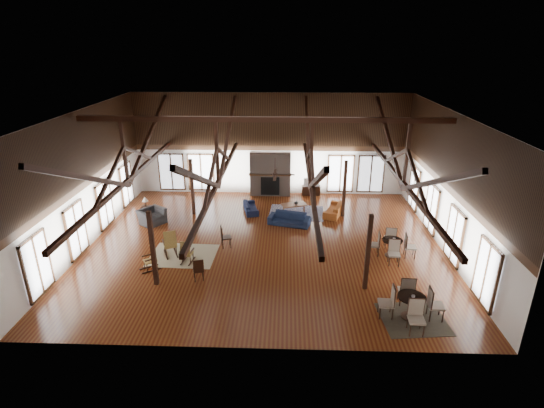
{
  "coord_description": "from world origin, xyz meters",
  "views": [
    {
      "loc": [
        0.97,
        -17.45,
        8.91
      ],
      "look_at": [
        0.31,
        1.0,
        1.62
      ],
      "focal_mm": 28.0,
      "sensor_mm": 36.0,
      "label": 1
    }
  ],
  "objects_px": {
    "sofa_navy_left": "(251,207)",
    "coffee_table": "(294,205)",
    "sofa_orange": "(334,209)",
    "sofa_navy_front": "(289,219)",
    "cafe_table_far": "(392,245)",
    "tv_console": "(311,190)",
    "armchair": "(152,216)",
    "cafe_table_near": "(411,303)"
  },
  "relations": [
    {
      "from": "sofa_orange",
      "to": "coffee_table",
      "type": "xyz_separation_m",
      "value": [
        -2.16,
        0.1,
        0.16
      ]
    },
    {
      "from": "sofa_navy_front",
      "to": "armchair",
      "type": "distance_m",
      "value": 7.01
    },
    {
      "from": "sofa_navy_front",
      "to": "coffee_table",
      "type": "bearing_deg",
      "value": 95.96
    },
    {
      "from": "sofa_navy_left",
      "to": "coffee_table",
      "type": "height_order",
      "value": "coffee_table"
    },
    {
      "from": "sofa_navy_left",
      "to": "sofa_orange",
      "type": "xyz_separation_m",
      "value": [
        4.52,
        -0.19,
        0.04
      ]
    },
    {
      "from": "armchair",
      "to": "cafe_table_near",
      "type": "xyz_separation_m",
      "value": [
        11.09,
        -7.44,
        0.18
      ]
    },
    {
      "from": "sofa_orange",
      "to": "armchair",
      "type": "bearing_deg",
      "value": -61.32
    },
    {
      "from": "sofa_navy_left",
      "to": "tv_console",
      "type": "height_order",
      "value": "tv_console"
    },
    {
      "from": "sofa_navy_front",
      "to": "cafe_table_far",
      "type": "height_order",
      "value": "cafe_table_far"
    },
    {
      "from": "sofa_orange",
      "to": "cafe_table_far",
      "type": "bearing_deg",
      "value": 42.88
    },
    {
      "from": "cafe_table_near",
      "to": "sofa_orange",
      "type": "bearing_deg",
      "value": 100.47
    },
    {
      "from": "cafe_table_near",
      "to": "cafe_table_far",
      "type": "relative_size",
      "value": 1.07
    },
    {
      "from": "tv_console",
      "to": "cafe_table_near",
      "type": "bearing_deg",
      "value": -77.08
    },
    {
      "from": "sofa_orange",
      "to": "tv_console",
      "type": "xyz_separation_m",
      "value": [
        -1.09,
        2.99,
        -0.02
      ]
    },
    {
      "from": "cafe_table_near",
      "to": "cafe_table_far",
      "type": "height_order",
      "value": "cafe_table_near"
    },
    {
      "from": "sofa_navy_left",
      "to": "cafe_table_far",
      "type": "height_order",
      "value": "cafe_table_far"
    },
    {
      "from": "sofa_navy_front",
      "to": "tv_console",
      "type": "xyz_separation_m",
      "value": [
        1.33,
        4.46,
        -0.03
      ]
    },
    {
      "from": "sofa_navy_left",
      "to": "sofa_orange",
      "type": "bearing_deg",
      "value": -105.11
    },
    {
      "from": "sofa_navy_left",
      "to": "tv_console",
      "type": "distance_m",
      "value": 4.43
    },
    {
      "from": "armchair",
      "to": "tv_console",
      "type": "relative_size",
      "value": 1.1
    },
    {
      "from": "sofa_orange",
      "to": "cafe_table_near",
      "type": "xyz_separation_m",
      "value": [
        1.67,
        -9.01,
        0.28
      ]
    },
    {
      "from": "sofa_navy_front",
      "to": "cafe_table_near",
      "type": "bearing_deg",
      "value": -46.39
    },
    {
      "from": "armchair",
      "to": "cafe_table_near",
      "type": "distance_m",
      "value": 13.36
    },
    {
      "from": "coffee_table",
      "to": "tv_console",
      "type": "distance_m",
      "value": 3.09
    },
    {
      "from": "armchair",
      "to": "tv_console",
      "type": "distance_m",
      "value": 9.51
    },
    {
      "from": "cafe_table_near",
      "to": "armchair",
      "type": "bearing_deg",
      "value": 146.15
    },
    {
      "from": "sofa_navy_front",
      "to": "sofa_orange",
      "type": "xyz_separation_m",
      "value": [
        2.42,
        1.47,
        -0.02
      ]
    },
    {
      "from": "sofa_navy_front",
      "to": "sofa_navy_left",
      "type": "relative_size",
      "value": 1.25
    },
    {
      "from": "sofa_navy_front",
      "to": "cafe_table_far",
      "type": "distance_m",
      "value": 5.46
    },
    {
      "from": "sofa_navy_left",
      "to": "cafe_table_near",
      "type": "height_order",
      "value": "cafe_table_near"
    },
    {
      "from": "sofa_navy_front",
      "to": "tv_console",
      "type": "distance_m",
      "value": 4.65
    },
    {
      "from": "sofa_navy_front",
      "to": "cafe_table_far",
      "type": "bearing_deg",
      "value": -20.2
    },
    {
      "from": "coffee_table",
      "to": "armchair",
      "type": "height_order",
      "value": "armchair"
    },
    {
      "from": "cafe_table_far",
      "to": "cafe_table_near",
      "type": "bearing_deg",
      "value": -94.69
    },
    {
      "from": "sofa_navy_left",
      "to": "sofa_orange",
      "type": "distance_m",
      "value": 4.52
    },
    {
      "from": "sofa_navy_front",
      "to": "coffee_table",
      "type": "relative_size",
      "value": 1.44
    },
    {
      "from": "sofa_orange",
      "to": "cafe_table_near",
      "type": "bearing_deg",
      "value": 29.69
    },
    {
      "from": "sofa_navy_front",
      "to": "coffee_table",
      "type": "height_order",
      "value": "sofa_navy_front"
    },
    {
      "from": "sofa_orange",
      "to": "cafe_table_far",
      "type": "distance_m",
      "value": 5.05
    },
    {
      "from": "sofa_orange",
      "to": "coffee_table",
      "type": "height_order",
      "value": "sofa_orange"
    },
    {
      "from": "armchair",
      "to": "coffee_table",
      "type": "bearing_deg",
      "value": -39.67
    },
    {
      "from": "sofa_navy_front",
      "to": "sofa_navy_left",
      "type": "bearing_deg",
      "value": 156.94
    }
  ]
}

